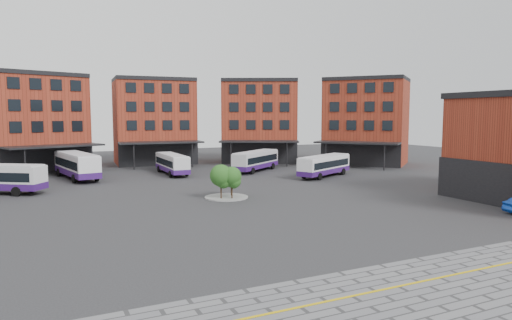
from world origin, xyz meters
name	(u,v)px	position (x,y,z in m)	size (l,w,h in m)	color
ground	(261,226)	(0.00, 0.00, 0.00)	(160.00, 160.00, 0.00)	#28282B
yellow_line	(420,282)	(2.00, -14.00, 0.03)	(26.00, 0.15, 0.02)	gold
main_building	(115,123)	(-4.77, 38.25, 7.23)	(94.14, 42.48, 14.60)	maroon
tree_island	(227,179)	(1.95, 11.57, 1.96)	(4.40, 4.40, 3.49)	gray
bus_c	(77,165)	(-10.58, 33.26, 1.85)	(4.96, 12.43, 3.42)	white
bus_d	(172,163)	(1.95, 32.44, 1.54)	(2.57, 10.11, 2.85)	silver
bus_e	(256,160)	(14.15, 30.49, 1.63)	(9.95, 8.47, 3.01)	silver
bus_f	(324,165)	(19.90, 20.95, 1.57)	(10.28, 6.79, 2.91)	white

